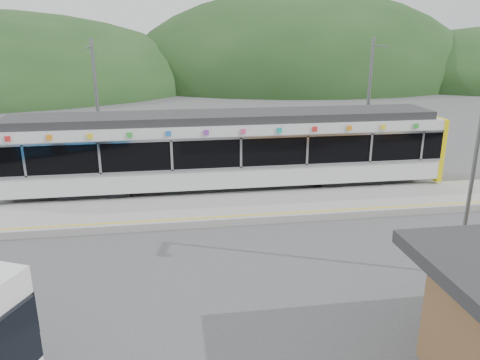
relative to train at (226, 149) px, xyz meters
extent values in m
plane|color=#4C4C4F|center=(0.99, -6.00, -2.06)|extent=(120.00, 120.00, 0.00)
ellipsoid|color=#1E3D19|center=(16.99, 48.00, -2.06)|extent=(52.00, 39.00, 26.00)
cube|color=#9E9E99|center=(0.99, -2.70, -1.91)|extent=(26.00, 3.20, 0.30)
cube|color=yellow|center=(0.99, -4.00, -1.76)|extent=(26.00, 0.10, 0.01)
cube|color=black|center=(-6.02, 0.00, -1.76)|extent=(3.20, 2.20, 0.56)
cube|color=black|center=(5.98, 0.00, -1.76)|extent=(3.20, 2.20, 0.56)
cube|color=silver|center=(-0.02, 0.00, -1.02)|extent=(20.00, 2.90, 0.92)
cube|color=black|center=(-0.02, 0.00, 0.16)|extent=(20.00, 2.96, 1.45)
cube|color=silver|center=(-0.02, -1.50, -0.51)|extent=(20.00, 0.05, 0.10)
cube|color=silver|center=(-0.02, -1.50, 0.84)|extent=(20.00, 0.05, 0.10)
cube|color=silver|center=(-0.02, 0.00, 1.11)|extent=(20.00, 2.90, 0.45)
cube|color=#2D2D30|center=(-0.02, 0.00, 1.52)|extent=(19.40, 2.50, 0.36)
cube|color=yellow|center=(10.10, 0.00, -0.16)|extent=(0.24, 2.92, 3.00)
cube|color=silver|center=(-8.52, -1.50, 0.16)|extent=(0.10, 0.05, 1.35)
cube|color=silver|center=(-5.52, -1.50, 0.16)|extent=(0.10, 0.05, 1.35)
cube|color=silver|center=(-2.52, -1.50, 0.16)|extent=(0.10, 0.05, 1.35)
cube|color=silver|center=(0.48, -1.50, 0.16)|extent=(0.10, 0.05, 1.35)
cube|color=silver|center=(3.48, -1.50, 0.16)|extent=(0.10, 0.05, 1.35)
cube|color=silver|center=(6.48, -1.50, 0.16)|extent=(0.10, 0.05, 1.35)
cube|color=silver|center=(8.98, -1.50, 0.16)|extent=(0.10, 0.05, 1.35)
cube|color=red|center=(-9.02, -1.49, 1.12)|extent=(0.22, 0.04, 0.22)
cube|color=orange|center=(-7.42, -1.49, 1.12)|extent=(0.22, 0.04, 0.22)
cube|color=yellow|center=(-5.82, -1.49, 1.12)|extent=(0.22, 0.04, 0.22)
cube|color=green|center=(-4.22, -1.49, 1.12)|extent=(0.22, 0.04, 0.22)
cube|color=blue|center=(-2.62, -1.49, 1.12)|extent=(0.22, 0.04, 0.22)
cube|color=purple|center=(-1.02, -1.49, 1.12)|extent=(0.22, 0.04, 0.22)
cube|color=#E54C8C|center=(0.58, -1.49, 1.12)|extent=(0.22, 0.04, 0.22)
cube|color=#19A5A5|center=(2.18, -1.49, 1.12)|extent=(0.22, 0.04, 0.22)
cube|color=red|center=(3.78, -1.49, 1.12)|extent=(0.22, 0.04, 0.22)
cube|color=orange|center=(5.38, -1.49, 1.12)|extent=(0.22, 0.04, 0.22)
cube|color=yellow|center=(6.98, -1.49, 1.12)|extent=(0.22, 0.04, 0.22)
cube|color=green|center=(8.58, -1.49, 1.12)|extent=(0.22, 0.04, 0.22)
cylinder|color=slate|center=(-6.01, 2.60, 1.44)|extent=(0.18, 0.18, 7.00)
cube|color=slate|center=(-6.01, 1.80, 4.54)|extent=(0.08, 1.80, 0.08)
cylinder|color=slate|center=(7.99, 2.60, 1.44)|extent=(0.18, 0.18, 7.00)
cube|color=slate|center=(7.99, 1.80, 4.54)|extent=(0.08, 1.80, 0.08)
cylinder|color=slate|center=(6.22, -9.10, 1.13)|extent=(0.12, 0.12, 6.38)
camera|label=1|loc=(-2.55, -21.07, 5.28)|focal=35.00mm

